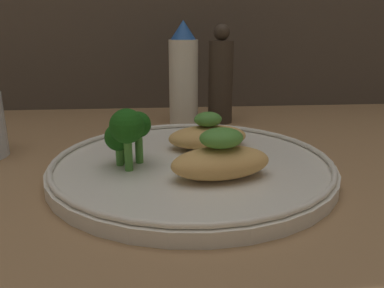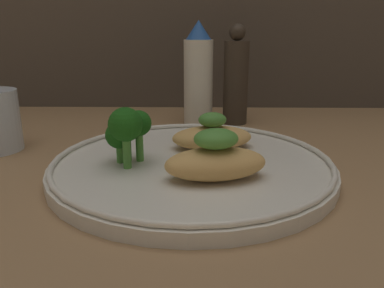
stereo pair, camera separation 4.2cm
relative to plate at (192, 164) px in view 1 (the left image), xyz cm
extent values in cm
cube|color=#936D47|center=(0.00, 0.00, -1.49)|extent=(180.00, 180.00, 1.00)
cylinder|color=silver|center=(0.00, 0.00, -0.29)|extent=(31.58, 31.58, 1.40)
torus|color=silver|center=(0.00, 0.00, 0.71)|extent=(30.98, 30.98, 0.60)
ellipsoid|color=tan|center=(2.42, -5.17, 1.98)|extent=(11.02, 7.20, 3.14)
ellipsoid|color=#478433|center=(2.42, -5.17, 4.53)|extent=(4.99, 4.31, 1.96)
ellipsoid|color=tan|center=(2.42, 4.99, 1.76)|extent=(10.94, 7.77, 2.70)
ellipsoid|color=#478433|center=(2.42, 4.99, 4.02)|extent=(3.95, 3.40, 1.84)
cylinder|color=#4C8E38|center=(-5.88, -0.45, 2.09)|extent=(0.85, 0.85, 3.36)
sphere|color=#195114|center=(-5.88, -0.45, 4.77)|extent=(2.86, 2.86, 2.86)
cylinder|color=#4C8E38|center=(-7.25, 0.25, 2.03)|extent=(0.86, 0.86, 3.25)
sphere|color=#195114|center=(-7.25, 0.25, 4.54)|extent=(2.53, 2.53, 2.53)
cylinder|color=#4C8E38|center=(-7.98, -0.62, 1.47)|extent=(0.80, 0.80, 2.13)
sphere|color=#195114|center=(-7.98, -0.62, 3.59)|extent=(3.00, 3.00, 3.00)
cylinder|color=#4C8E38|center=(-6.87, -2.37, 2.18)|extent=(0.86, 0.86, 3.54)
sphere|color=#195114|center=(-6.87, -2.37, 5.21)|extent=(3.60, 3.60, 3.60)
cylinder|color=silver|center=(0.65, 24.00, 6.05)|extent=(4.91, 4.91, 14.08)
cone|color=#23519E|center=(0.65, 24.00, 14.64)|extent=(4.17, 4.17, 3.10)
cylinder|color=#382D23|center=(7.02, 24.00, 5.96)|extent=(4.17, 4.17, 13.90)
sphere|color=#382D23|center=(7.02, 24.00, 14.26)|extent=(2.71, 2.71, 2.71)
camera|label=1|loc=(-3.47, -39.71, 14.54)|focal=35.00mm
camera|label=2|loc=(0.69, -39.85, 14.54)|focal=35.00mm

